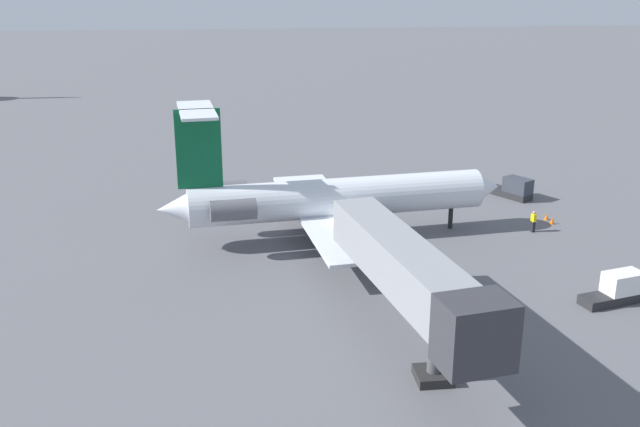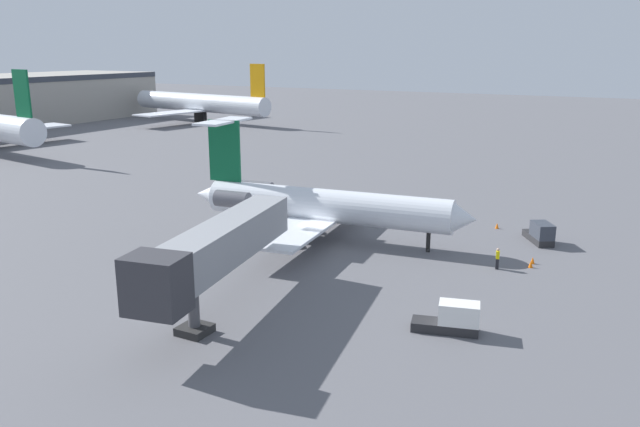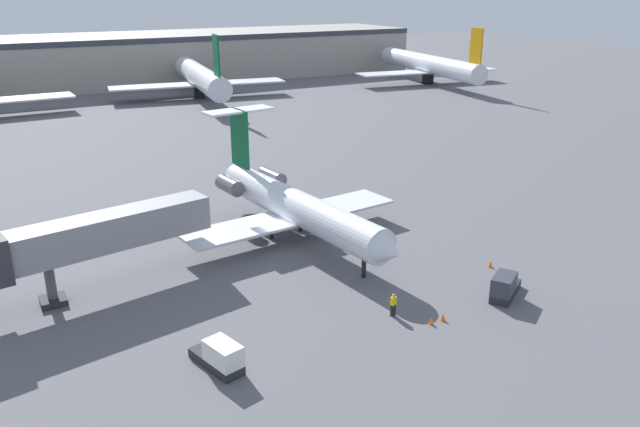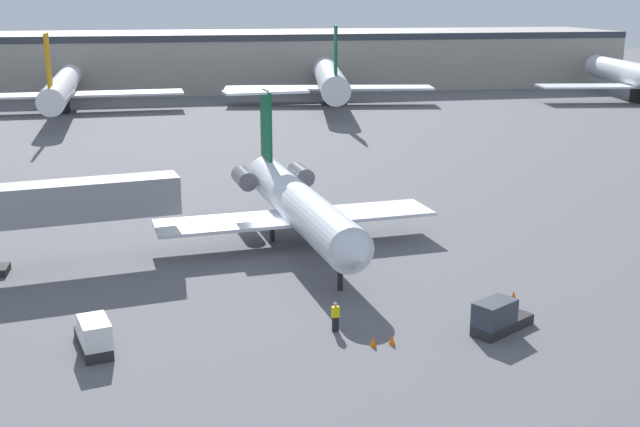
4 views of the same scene
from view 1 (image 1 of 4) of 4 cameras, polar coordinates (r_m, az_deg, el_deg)
The scene contains 9 objects.
ground_plane at distance 54.19m, azimuth 2.29°, elevation -2.75°, with size 400.00×400.00×0.10m, color #5B5B60.
regional_jet at distance 55.08m, azimuth 0.66°, elevation 1.27°, with size 20.94×26.56×10.32m.
jet_bridge at distance 38.31m, azimuth 7.38°, elevation -5.00°, with size 17.56×5.91×6.11m.
ground_crew_marshaller at distance 59.51m, azimuth 16.18°, elevation -0.59°, with size 0.45×0.35×1.69m.
baggage_tug_lead at distance 67.82m, azimuth 14.80°, elevation 1.86°, with size 4.14×3.28×1.90m.
baggage_tug_trailing at distance 48.97m, azimuth 22.06°, elevation -5.46°, with size 2.34×4.22×1.90m.
traffic_cone_near at distance 62.80m, azimuth 17.12°, elevation -0.23°, with size 0.36×0.36×0.55m.
traffic_cone_mid at distance 61.93m, azimuth 17.53°, elevation -0.54°, with size 0.36×0.36×0.55m.
traffic_cone_far at distance 69.15m, azimuth 10.51°, elevation 2.00°, with size 0.36×0.36×0.55m.
Camera 1 is at (-49.84, 7.96, 19.67)m, focal length 41.35 mm.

